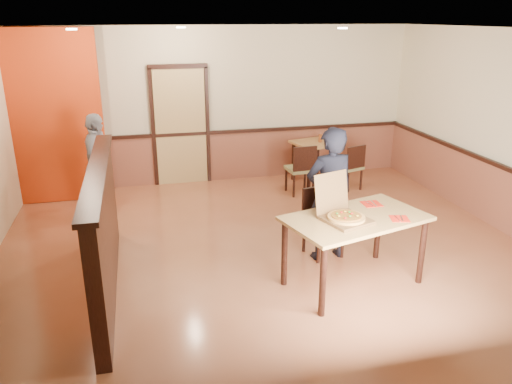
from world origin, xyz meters
TOP-DOWN VIEW (x-y plane):
  - floor at (0.00, 0.00)m, footprint 7.00×7.00m
  - ceiling at (0.00, 0.00)m, footprint 7.00×7.00m
  - wall_back at (0.00, 3.50)m, footprint 7.00×0.00m
  - wainscot_back at (0.00, 3.47)m, footprint 7.00×0.04m
  - chair_rail_back at (0.00, 3.45)m, footprint 7.00×0.06m
  - back_door at (-0.80, 3.46)m, footprint 0.90×0.06m
  - booth_partition at (-2.00, -0.20)m, footprint 0.20×3.10m
  - red_accent_panel at (-2.90, 3.00)m, footprint 1.60×0.20m
  - spot_a at (-2.30, 1.80)m, footprint 0.14×0.14m
  - spot_b at (-0.80, 2.50)m, footprint 0.14×0.14m
  - spot_c at (1.40, 1.50)m, footprint 0.14×0.14m
  - main_table at (0.74, -0.75)m, footprint 1.74×1.28m
  - diner_chair at (0.66, 0.10)m, footprint 0.51×0.51m
  - side_chair_left at (1.13, 2.33)m, footprint 0.47×0.47m
  - side_chair_right at (2.05, 2.34)m, footprint 0.52×0.52m
  - side_table at (1.58, 2.95)m, footprint 0.86×0.86m
  - diner at (0.69, -0.04)m, footprint 0.66×0.47m
  - passerby at (-2.19, 2.18)m, footprint 0.47×0.96m
  - pizza_box at (0.56, -0.80)m, footprint 0.60×0.65m
  - pizza at (0.58, -0.84)m, footprint 0.48×0.48m
  - napkin_near at (1.18, -0.91)m, footprint 0.24×0.24m
  - napkin_far at (1.08, -0.42)m, footprint 0.22×0.22m
  - condiment at (1.68, 2.93)m, footprint 0.06×0.06m

SIDE VIEW (x-z plane):
  - floor at x=0.00m, z-range 0.00..0.00m
  - wainscot_back at x=0.00m, z-range 0.00..0.90m
  - side_chair_right at x=2.05m, z-range 0.04..0.87m
  - diner_chair at x=0.66m, z-range 0.04..0.92m
  - side_chair_left at x=1.13m, z-range 0.04..0.93m
  - side_table at x=1.58m, z-range 0.20..0.96m
  - main_table at x=0.74m, z-range 0.31..1.14m
  - booth_partition at x=-2.00m, z-range 0.01..1.46m
  - passerby at x=-2.19m, z-range 0.00..1.59m
  - condiment at x=1.68m, z-range 0.76..0.91m
  - napkin_near at x=1.18m, z-range 0.83..0.85m
  - napkin_far at x=1.08m, z-range 0.83..0.85m
  - diner at x=0.69m, z-range 0.00..1.71m
  - pizza at x=0.58m, z-range 0.87..0.90m
  - pizza_box at x=0.56m, z-range 0.66..1.14m
  - chair_rail_back at x=0.00m, z-range 0.89..0.95m
  - back_door at x=-0.80m, z-range 0.00..2.10m
  - red_accent_panel at x=-2.90m, z-range 0.01..2.79m
  - wall_back at x=0.00m, z-range -2.10..4.90m
  - spot_a at x=-2.30m, z-range 2.77..2.79m
  - spot_b at x=-0.80m, z-range 2.77..2.79m
  - spot_c at x=1.40m, z-range 2.77..2.79m
  - ceiling at x=0.00m, z-range 2.80..2.80m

